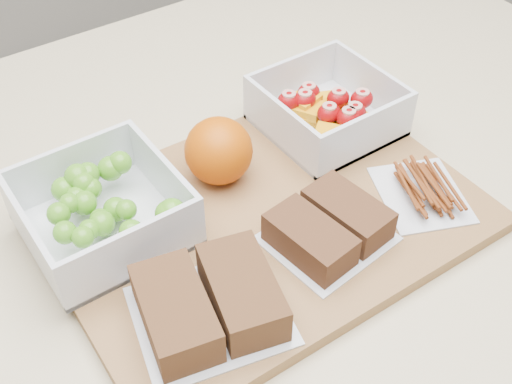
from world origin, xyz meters
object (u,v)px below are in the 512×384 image
(orange, at_px, (219,151))
(pretzel_bag, at_px, (423,188))
(cutting_board, at_px, (266,218))
(fruit_container, at_px, (327,111))
(sandwich_bag_left, at_px, (209,303))
(grape_container, at_px, (104,209))
(sandwich_bag_center, at_px, (329,227))

(orange, xyz_separation_m, pretzel_bag, (0.16, -0.15, -0.02))
(cutting_board, relative_size, fruit_container, 3.01)
(cutting_board, relative_size, pretzel_bag, 3.30)
(fruit_container, xyz_separation_m, sandwich_bag_left, (-0.26, -0.15, -0.00))
(grape_container, bearing_deg, sandwich_bag_center, -39.09)
(cutting_board, distance_m, fruit_container, 0.16)
(sandwich_bag_left, height_order, sandwich_bag_center, sandwich_bag_left)
(cutting_board, distance_m, orange, 0.09)
(cutting_board, distance_m, pretzel_bag, 0.17)
(cutting_board, relative_size, orange, 5.81)
(sandwich_bag_center, bearing_deg, cutting_board, 113.62)
(cutting_board, height_order, sandwich_bag_left, sandwich_bag_left)
(grape_container, height_order, fruit_container, grape_container)
(orange, bearing_deg, fruit_container, 0.85)
(sandwich_bag_center, bearing_deg, sandwich_bag_left, -175.45)
(grape_container, height_order, sandwich_bag_left, grape_container)
(grape_container, distance_m, sandwich_bag_center, 0.22)
(orange, relative_size, sandwich_bag_left, 0.47)
(cutting_board, bearing_deg, fruit_container, 29.62)
(fruit_container, height_order, pretzel_bag, fruit_container)
(grape_container, height_order, sandwich_bag_center, grape_container)
(fruit_container, relative_size, sandwich_bag_center, 1.15)
(fruit_container, bearing_deg, sandwich_bag_center, -128.91)
(fruit_container, distance_m, sandwich_bag_center, 0.18)
(pretzel_bag, bearing_deg, sandwich_bag_center, 175.82)
(sandwich_bag_center, bearing_deg, pretzel_bag, -4.18)
(fruit_container, distance_m, pretzel_bag, 0.15)
(cutting_board, relative_size, grape_container, 2.90)
(fruit_container, bearing_deg, cutting_board, -151.60)
(fruit_container, xyz_separation_m, pretzel_bag, (0.01, -0.15, -0.01))
(cutting_board, height_order, grape_container, grape_container)
(grape_container, height_order, pretzel_bag, grape_container)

